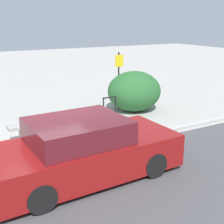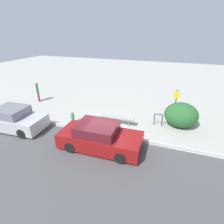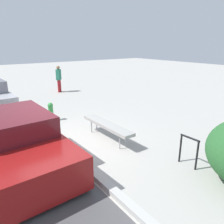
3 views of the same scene
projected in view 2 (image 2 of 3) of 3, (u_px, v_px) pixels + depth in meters
The scene contains 11 objects.
ground_plane at pixel (104, 134), 10.76m from camera, with size 60.00×60.00×0.00m, color #ADAAA3.
road_strip at pixel (51, 205), 6.36m from camera, with size 60.00×10.00×0.01m.
curb at pixel (104, 133), 10.73m from camera, with size 60.00×0.20×0.13m.
bench at pixel (117, 117), 11.72m from camera, with size 2.35×0.47×0.56m.
bike_rack at pixel (158, 118), 11.57m from camera, with size 0.55×0.06×0.83m.
sign_post at pixel (175, 103), 11.69m from camera, with size 0.36×0.08×2.30m.
fire_hydrant at pixel (73, 117), 11.96m from camera, with size 0.36×0.22×0.77m.
shrub_hedge at pixel (181, 115), 11.41m from camera, with size 2.14×2.01×1.58m.
pedestrian at pixel (38, 91), 15.43m from camera, with size 0.42×0.42×1.71m.
parked_car_near at pixel (100, 137), 9.26m from camera, with size 4.41×2.01×1.42m.
parked_car_far at pixel (14, 119), 11.13m from camera, with size 3.98×2.03×1.44m.
Camera 2 is at (3.57, -8.48, 5.75)m, focal length 28.00 mm.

